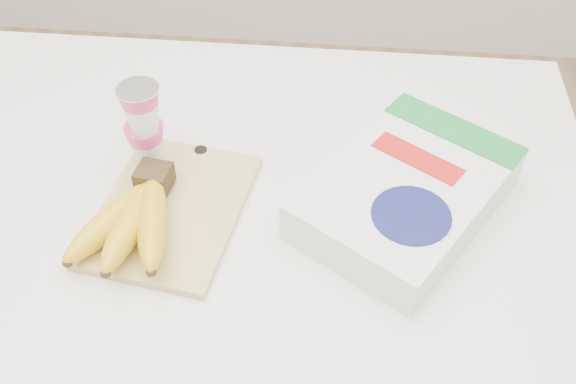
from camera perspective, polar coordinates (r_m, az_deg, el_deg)
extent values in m
cube|color=white|center=(1.37, -8.91, -15.87)|extent=(1.33, 0.89, 1.00)
cube|color=tan|center=(0.95, -10.31, -1.54)|extent=(0.24, 0.30, 0.01)
cube|color=#382816|center=(0.95, -11.80, 1.28)|extent=(0.05, 0.05, 0.03)
ellipsoid|color=gold|center=(0.92, -15.34, -2.40)|extent=(0.12, 0.19, 0.05)
sphere|color=#382816|center=(0.88, -19.00, -5.97)|extent=(0.01, 0.01, 0.01)
ellipsoid|color=gold|center=(0.90, -13.80, -2.69)|extent=(0.06, 0.19, 0.05)
sphere|color=#382816|center=(0.85, -15.90, -6.96)|extent=(0.01, 0.01, 0.01)
ellipsoid|color=gold|center=(0.89, -11.97, -2.51)|extent=(0.08, 0.19, 0.05)
sphere|color=#382816|center=(0.83, -12.08, -6.95)|extent=(0.01, 0.01, 0.01)
cylinder|color=silver|center=(0.93, -13.26, 8.90)|extent=(0.06, 0.06, 0.00)
cube|color=white|center=(0.93, 10.48, -0.13)|extent=(0.35, 0.38, 0.07)
cube|color=#1C8030|center=(1.00, 14.57, 5.42)|extent=(0.21, 0.16, 0.00)
cylinder|color=#14184D|center=(0.86, 10.90, -2.02)|extent=(0.15, 0.15, 0.00)
cube|color=red|center=(0.94, 11.44, 2.98)|extent=(0.13, 0.11, 0.00)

